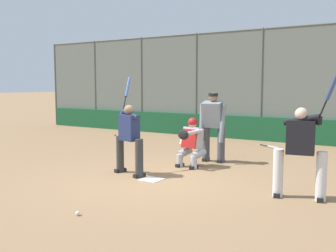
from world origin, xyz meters
TOP-DOWN VIEW (x-y plane):
  - ground_plane at (0.00, 0.00)m, footprint 160.00×160.00m
  - home_plate_marker at (0.00, 0.00)m, footprint 0.43×0.43m
  - backstop_fence at (-0.00, -7.05)m, footprint 21.29×0.08m
  - padding_wall at (0.00, -6.95)m, footprint 20.79×0.18m
  - batter_at_plate at (0.70, -0.15)m, footprint 0.89×0.86m
  - catcher_behind_plate at (-0.07, -1.61)m, footprint 0.65×0.78m
  - umpire_home at (-0.27, -2.44)m, footprint 0.74×0.47m
  - batter_on_deck at (-3.02, -0.22)m, footprint 1.10×0.58m
  - spare_bat_near_backstop at (-0.91, -5.49)m, footprint 0.77×0.49m
  - spare_bat_by_padding at (4.85, -4.88)m, footprint 0.69×0.49m
  - baseball_loose at (-0.33, 2.51)m, footprint 0.07×0.07m
  - equipment_bag_dugout_side at (2.43, -6.29)m, footprint 1.11×0.26m

SIDE VIEW (x-z plane):
  - ground_plane at x=0.00m, z-range 0.00..0.00m
  - home_plate_marker at x=0.00m, z-range 0.00..0.01m
  - spare_bat_by_padding at x=4.85m, z-range 0.00..0.07m
  - spare_bat_near_backstop at x=-0.91m, z-range 0.00..0.07m
  - baseball_loose at x=-0.33m, z-range 0.00..0.07m
  - equipment_bag_dugout_side at x=2.43m, z-range 0.00..0.26m
  - padding_wall at x=0.00m, z-range 0.00..0.86m
  - catcher_behind_plate at x=-0.07m, z-range 0.02..1.23m
  - batter_at_plate at x=0.70m, z-range -0.24..1.96m
  - batter_on_deck at x=-3.02m, z-range -0.22..1.99m
  - umpire_home at x=-0.27m, z-range 0.07..1.88m
  - backstop_fence at x=0.00m, z-range 0.09..4.10m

